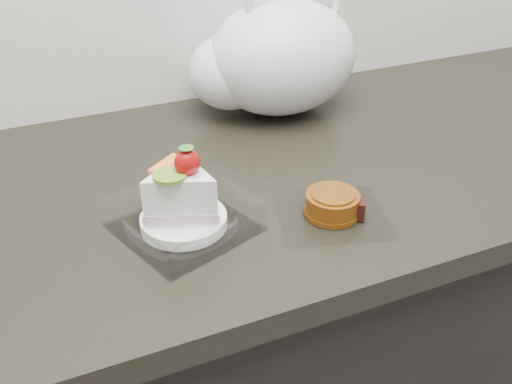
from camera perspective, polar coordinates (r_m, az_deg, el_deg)
name	(u,v)px	position (r m, az deg, el deg)	size (l,w,h in m)	color
counter	(223,368)	(1.20, -3.29, -17.16)	(2.04, 0.64, 0.90)	black
cake_tray	(183,207)	(0.77, -7.34, -1.55)	(0.20, 0.20, 0.13)	white
mooncake_wrap	(333,206)	(0.81, 7.71, -1.42)	(0.19, 0.18, 0.04)	white
plastic_bag	(272,59)	(1.09, 1.66, 13.14)	(0.33, 0.24, 0.26)	silver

